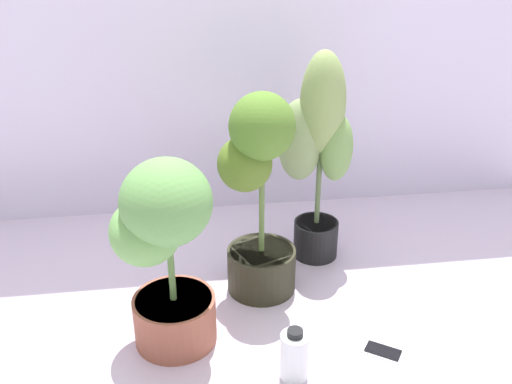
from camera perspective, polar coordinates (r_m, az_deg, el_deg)
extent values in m
plane|color=silver|center=(2.16, 0.20, -11.67)|extent=(8.00, 8.00, 0.00)
cylinder|color=#2A2A1A|center=(2.23, 0.54, -7.64)|extent=(0.26, 0.26, 0.17)
cylinder|color=#3D3018|center=(2.19, 0.55, -5.95)|extent=(0.24, 0.24, 0.02)
cylinder|color=#5C773C|center=(2.05, 0.58, 0.91)|extent=(0.02, 0.02, 0.56)
ellipsoid|color=#517B2A|center=(1.97, 0.61, 6.55)|extent=(0.28, 0.27, 0.24)
ellipsoid|color=#557325|center=(2.04, -1.13, 2.81)|extent=(0.27, 0.28, 0.20)
cylinder|color=black|center=(2.45, 5.95, -4.59)|extent=(0.19, 0.19, 0.16)
cylinder|color=#402A20|center=(2.42, 6.03, -3.14)|extent=(0.17, 0.17, 0.02)
cylinder|color=#5B7144|center=(2.29, 6.37, 3.41)|extent=(0.02, 0.02, 0.58)
ellipsoid|color=#88A259|center=(2.21, 6.66, 8.71)|extent=(0.25, 0.25, 0.41)
ellipsoid|color=#829B61|center=(2.26, 4.37, 5.15)|extent=(0.23, 0.22, 0.33)
ellipsoid|color=#739C51|center=(2.27, 7.98, 4.37)|extent=(0.18, 0.18, 0.28)
cylinder|color=#96523D|center=(2.01, -8.04, -12.37)|extent=(0.28, 0.28, 0.17)
cylinder|color=#3B3623|center=(1.96, -8.18, -10.62)|extent=(0.26, 0.26, 0.02)
cylinder|color=#5D8441|center=(1.84, -8.60, -5.32)|extent=(0.02, 0.02, 0.41)
ellipsoid|color=#649C50|center=(1.77, -8.93, -1.01)|extent=(0.32, 0.32, 0.28)
ellipsoid|color=#6DA954|center=(1.84, -10.93, -3.84)|extent=(0.24, 0.27, 0.21)
cube|color=white|center=(2.03, 12.51, -15.21)|extent=(0.16, 0.14, 0.01)
cube|color=black|center=(2.03, 12.53, -15.11)|extent=(0.13, 0.11, 0.00)
cylinder|color=silver|center=(1.86, 3.82, -15.99)|extent=(0.09, 0.09, 0.16)
cylinder|color=black|center=(1.80, 3.91, -13.81)|extent=(0.05, 0.05, 0.02)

